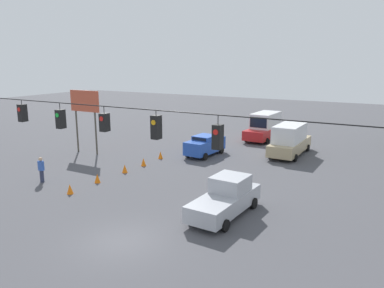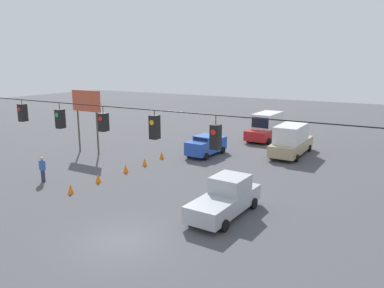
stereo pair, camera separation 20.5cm
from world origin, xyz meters
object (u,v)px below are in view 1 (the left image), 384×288
object	(u,v)px
traffic_cone_third	(125,169)
pedestrian	(41,170)
roadside_billboard	(85,107)
traffic_cone_fourth	(143,162)
traffic_cone_fifth	(160,155)
traffic_cone_second	(97,178)
traffic_cone_nearest	(70,189)
overhead_signal_span	(107,149)
sedan_blue_withflow_far	(205,145)
box_truck_red_withflow_deep	(265,126)
pickup_truck_silver_crossing_near	(226,198)
box_truck_tan_oncoming_deep	(290,140)

from	to	relation	value
traffic_cone_third	pedestrian	size ratio (longest dim) A/B	0.36
pedestrian	roadside_billboard	bearing A→B (deg)	-66.41
traffic_cone_fourth	traffic_cone_fifth	bearing A→B (deg)	-87.98
traffic_cone_second	traffic_cone_third	distance (m)	2.86
traffic_cone_nearest	traffic_cone_fifth	world-z (taller)	same
overhead_signal_span	sedan_blue_withflow_far	xyz separation A→B (m)	(4.32, -17.65, -3.75)
box_truck_red_withflow_deep	roadside_billboard	bearing A→B (deg)	48.93
pickup_truck_silver_crossing_near	box_truck_red_withflow_deep	xyz separation A→B (m)	(4.84, -21.06, 0.46)
box_truck_red_withflow_deep	traffic_cone_nearest	world-z (taller)	box_truck_red_withflow_deep
traffic_cone_nearest	traffic_cone_fourth	world-z (taller)	same
sedan_blue_withflow_far	traffic_cone_nearest	distance (m)	13.67
sedan_blue_withflow_far	roadside_billboard	size ratio (longest dim) A/B	0.78
sedan_blue_withflow_far	box_truck_tan_oncoming_deep	distance (m)	7.76
traffic_cone_nearest	pedestrian	bearing A→B (deg)	-11.81
traffic_cone_second	box_truck_red_withflow_deep	bearing A→B (deg)	-104.83
pickup_truck_silver_crossing_near	box_truck_red_withflow_deep	distance (m)	21.61
overhead_signal_span	traffic_cone_fourth	world-z (taller)	overhead_signal_span
box_truck_red_withflow_deep	overhead_signal_span	bearing A→B (deg)	94.05
box_truck_red_withflow_deep	pedestrian	world-z (taller)	box_truck_red_withflow_deep
traffic_cone_fifth	pedestrian	world-z (taller)	pedestrian
traffic_cone_nearest	traffic_cone_fifth	xyz separation A→B (m)	(-0.10, -10.33, 0.00)
box_truck_tan_oncoming_deep	traffic_cone_second	bearing A→B (deg)	56.55
overhead_signal_span	pickup_truck_silver_crossing_near	xyz separation A→B (m)	(-2.90, -6.26, -3.75)
traffic_cone_nearest	traffic_cone_fourth	distance (m)	7.71
traffic_cone_fourth	traffic_cone_fifth	xyz separation A→B (m)	(0.09, -2.62, 0.00)
box_truck_red_withflow_deep	traffic_cone_fourth	distance (m)	16.18
traffic_cone_nearest	sedan_blue_withflow_far	bearing A→B (deg)	-102.57
traffic_cone_third	traffic_cone_fifth	xyz separation A→B (m)	(-0.02, -4.89, 0.00)
pickup_truck_silver_crossing_near	sedan_blue_withflow_far	bearing A→B (deg)	-57.61
traffic_cone_fifth	sedan_blue_withflow_far	bearing A→B (deg)	-133.73
traffic_cone_second	traffic_cone_fourth	distance (m)	5.13
sedan_blue_withflow_far	pedestrian	bearing A→B (deg)	62.48
pickup_truck_silver_crossing_near	roadside_billboard	xyz separation A→B (m)	(17.27, -6.80, 3.30)
traffic_cone_fifth	traffic_cone_fourth	bearing A→B (deg)	92.02
traffic_cone_fourth	overhead_signal_span	bearing A→B (deg)	120.55
box_truck_tan_oncoming_deep	roadside_billboard	world-z (taller)	roadside_billboard
overhead_signal_span	traffic_cone_second	distance (m)	10.99
overhead_signal_span	box_truck_tan_oncoming_deep	bearing A→B (deg)	-96.24
traffic_cone_nearest	traffic_cone_fourth	size ratio (longest dim) A/B	1.00
traffic_cone_fifth	traffic_cone_third	bearing A→B (deg)	89.79
sedan_blue_withflow_far	pedestrian	size ratio (longest dim) A/B	2.50
overhead_signal_span	box_truck_red_withflow_deep	distance (m)	27.59
pickup_truck_silver_crossing_near	box_truck_red_withflow_deep	bearing A→B (deg)	-77.07
roadside_billboard	pedestrian	bearing A→B (deg)	113.59
pickup_truck_silver_crossing_near	traffic_cone_fourth	world-z (taller)	pickup_truck_silver_crossing_near
roadside_billboard	sedan_blue_withflow_far	bearing A→B (deg)	-155.45
traffic_cone_second	overhead_signal_span	bearing A→B (deg)	136.78
pickup_truck_silver_crossing_near	box_truck_tan_oncoming_deep	size ratio (longest dim) A/B	0.84
sedan_blue_withflow_far	traffic_cone_third	world-z (taller)	sedan_blue_withflow_far
traffic_cone_second	pickup_truck_silver_crossing_near	bearing A→B (deg)	176.46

